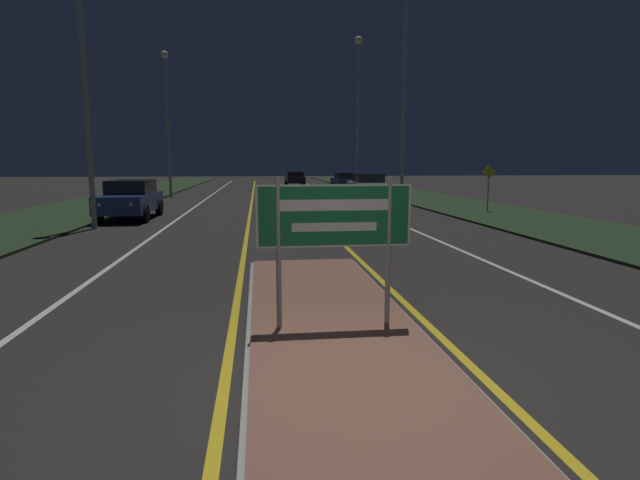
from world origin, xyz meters
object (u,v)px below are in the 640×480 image
(streetlight_left_near, at_px, (81,36))
(car_receding_3, at_px, (295,178))
(streetlight_right_near, at_px, (405,72))
(streetlight_left_far, at_px, (167,109))
(car_receding_1, at_px, (367,185))
(streetlight_right_far, at_px, (358,91))
(warning_sign, at_px, (489,183))
(car_approaching_0, at_px, (131,199))
(highway_sign, at_px, (334,223))
(car_receding_0, at_px, (349,201))
(car_receding_2, at_px, (345,181))

(streetlight_left_near, distance_m, car_receding_3, 33.32)
(streetlight_left_near, relative_size, streetlight_right_near, 0.92)
(streetlight_right_near, xyz_separation_m, car_receding_3, (-3.81, 24.05, -6.00))
(streetlight_left_far, distance_m, car_receding_1, 13.81)
(streetlight_right_far, xyz_separation_m, car_receding_3, (-3.92, 11.52, -6.77))
(streetlight_left_near, relative_size, car_receding_1, 2.33)
(streetlight_left_far, distance_m, warning_sign, 20.83)
(streetlight_left_near, distance_m, streetlight_right_near, 15.03)
(car_approaching_0, bearing_deg, streetlight_left_far, 92.80)
(streetlight_right_near, distance_m, car_receding_3, 25.07)
(warning_sign, bearing_deg, streetlight_right_far, 99.46)
(highway_sign, distance_m, car_receding_3, 43.11)
(highway_sign, relative_size, warning_sign, 0.98)
(highway_sign, bearing_deg, car_receding_0, 78.74)
(highway_sign, distance_m, streetlight_right_far, 32.74)
(streetlight_left_far, bearing_deg, car_receding_1, -13.86)
(car_approaching_0, bearing_deg, car_receding_2, 57.16)
(streetlight_left_near, xyz_separation_m, streetlight_left_far, (-0.12, 16.18, -0.63))
(streetlight_left_far, distance_m, streetlight_right_near, 15.80)
(car_receding_2, height_order, warning_sign, warning_sign)
(car_approaching_0, distance_m, warning_sign, 15.38)
(highway_sign, relative_size, car_approaching_0, 0.45)
(warning_sign, bearing_deg, highway_sign, -121.72)
(streetlight_right_near, relative_size, car_receding_2, 2.58)
(car_receding_0, xyz_separation_m, car_receding_3, (0.00, 29.75, -0.01))
(car_receding_0, relative_size, car_receding_1, 1.07)
(car_receding_1, bearing_deg, warning_sign, -70.05)
(streetlight_right_near, bearing_deg, car_receding_2, 92.22)
(highway_sign, relative_size, car_receding_3, 0.42)
(car_receding_0, bearing_deg, streetlight_left_near, -169.05)
(streetlight_left_near, bearing_deg, car_approaching_0, 80.01)
(streetlight_right_near, xyz_separation_m, car_receding_1, (-0.60, 5.59, -5.92))
(streetlight_left_far, relative_size, car_approaching_0, 2.08)
(streetlight_right_far, bearing_deg, car_approaching_0, -126.53)
(streetlight_right_near, xyz_separation_m, warning_sign, (2.86, -3.92, -5.42))
(car_receding_0, relative_size, warning_sign, 2.29)
(car_receding_0, height_order, car_receding_1, car_receding_1)
(streetlight_right_near, relative_size, warning_sign, 5.39)
(streetlight_right_near, height_order, car_receding_1, streetlight_right_near)
(highway_sign, xyz_separation_m, car_receding_1, (5.86, 24.57, -0.65))
(highway_sign, distance_m, streetlight_right_near, 20.73)
(streetlight_left_far, bearing_deg, car_receding_3, 58.68)
(streetlight_left_near, xyz_separation_m, car_receding_2, (12.48, 21.50, -5.52))
(streetlight_left_near, relative_size, car_approaching_0, 2.29)
(car_receding_0, bearing_deg, streetlight_right_far, 77.84)
(car_receding_0, height_order, car_receding_3, car_receding_3)
(streetlight_left_near, bearing_deg, streetlight_right_near, 29.88)
(streetlight_left_near, height_order, streetlight_left_far, streetlight_left_near)
(streetlight_left_near, xyz_separation_m, car_approaching_0, (0.52, 2.97, -5.49))
(streetlight_right_far, bearing_deg, warning_sign, -80.54)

